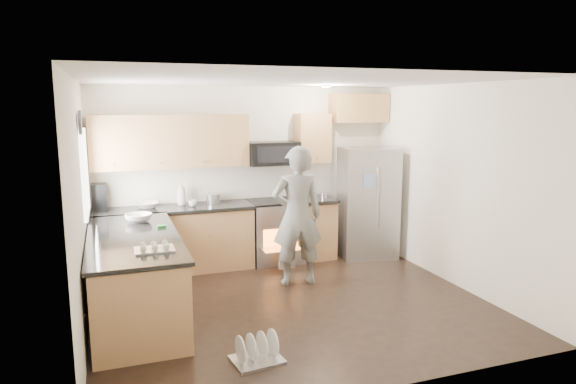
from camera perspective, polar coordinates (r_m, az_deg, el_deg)
name	(u,v)px	position (r m, az deg, el deg)	size (l,w,h in m)	color
ground	(292,304)	(6.24, 0.40, -12.30)	(4.50, 4.50, 0.00)	black
room_shell	(288,164)	(5.82, 0.02, 3.17)	(4.54, 4.04, 2.62)	white
back_cabinet_run	(212,201)	(7.44, -8.49, -1.02)	(4.45, 0.64, 2.50)	#AB7144
peninsula	(135,276)	(5.99, -16.59, -8.95)	(0.96, 2.36, 1.02)	#AB7144
stove_range	(275,217)	(7.68, -1.44, -2.78)	(0.76, 0.97, 1.79)	#B7B7BC
refrigerator	(368,203)	(7.98, 8.85, -1.18)	(0.93, 0.78, 1.69)	#B7B7BC
person	(297,216)	(6.64, 1.02, -2.70)	(0.66, 0.44, 1.82)	gray
dish_rack	(257,354)	(4.96, -3.47, -17.49)	(0.49, 0.41, 0.28)	#B7B7BC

